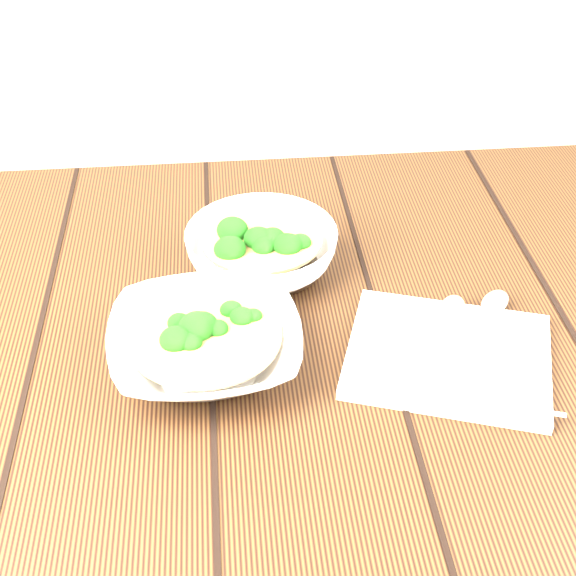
{
  "coord_description": "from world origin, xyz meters",
  "views": [
    {
      "loc": [
        0.0,
        -0.73,
        1.36
      ],
      "look_at": [
        0.07,
        -0.0,
        0.8
      ],
      "focal_mm": 50.0,
      "sensor_mm": 36.0,
      "label": 1
    }
  ],
  "objects": [
    {
      "name": "spoon_right",
      "position": [
        0.3,
        -0.04,
        0.77
      ],
      "size": [
        0.12,
        0.16,
        0.01
      ],
      "color": "#B2AC9D",
      "rests_on": "napkin"
    },
    {
      "name": "trivet",
      "position": [
        0.07,
        0.09,
        0.76
      ],
      "size": [
        0.11,
        0.11,
        0.02
      ],
      "primitive_type": "torus",
      "rotation": [
        0.0,
        0.0,
        -0.14
      ],
      "color": "black",
      "rests_on": "table"
    },
    {
      "name": "spoon_left",
      "position": [
        0.25,
        -0.05,
        0.77
      ],
      "size": [
        0.1,
        0.17,
        0.01
      ],
      "color": "#B2AC9D",
      "rests_on": "napkin"
    },
    {
      "name": "napkin",
      "position": [
        0.24,
        -0.09,
        0.76
      ],
      "size": [
        0.27,
        0.24,
        0.01
      ],
      "primitive_type": "cube",
      "rotation": [
        0.0,
        0.0,
        -0.32
      ],
      "color": "#BEB39E",
      "rests_on": "table"
    },
    {
      "name": "soup_bowl_back",
      "position": [
        0.05,
        0.1,
        0.78
      ],
      "size": [
        0.24,
        0.24,
        0.07
      ],
      "color": "silver",
      "rests_on": "table"
    },
    {
      "name": "soup_bowl_front",
      "position": [
        -0.03,
        -0.07,
        0.78
      ],
      "size": [
        0.22,
        0.22,
        0.06
      ],
      "color": "silver",
      "rests_on": "table"
    },
    {
      "name": "table",
      "position": [
        0.0,
        0.0,
        0.63
      ],
      "size": [
        1.2,
        0.8,
        0.75
      ],
      "color": "#33200E",
      "rests_on": "ground"
    }
  ]
}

